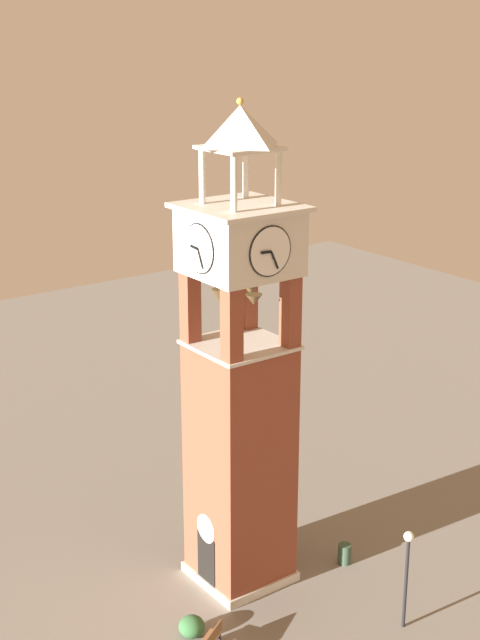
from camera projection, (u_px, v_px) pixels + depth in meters
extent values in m
plane|color=gray|center=(240.00, 575.00, 35.24)|extent=(80.00, 80.00, 0.00)
cube|color=brown|center=(240.00, 465.00, 33.79)|extent=(3.05, 3.05, 9.30)
cube|color=silver|center=(240.00, 571.00, 35.18)|extent=(3.25, 3.25, 0.35)
cube|color=black|center=(206.00, 562.00, 34.01)|extent=(1.10, 0.04, 2.20)
cylinder|color=silver|center=(206.00, 529.00, 33.58)|extent=(1.10, 0.04, 1.10)
cube|color=brown|center=(190.00, 308.00, 32.20)|extent=(0.56, 0.56, 2.65)
cube|color=brown|center=(232.00, 326.00, 30.29)|extent=(0.56, 0.56, 2.65)
cube|color=brown|center=(247.00, 296.00, 33.60)|extent=(0.56, 0.56, 2.65)
cube|color=brown|center=(291.00, 313.00, 31.69)|extent=(0.56, 0.56, 2.65)
cube|color=silver|center=(240.00, 345.00, 32.33)|extent=(3.21, 3.21, 0.12)
cone|color=brown|center=(254.00, 300.00, 31.30)|extent=(0.58, 0.58, 0.37)
cone|color=brown|center=(251.00, 291.00, 32.32)|extent=(0.47, 0.47, 0.50)
cone|color=brown|center=(220.00, 296.00, 31.71)|extent=(0.58, 0.58, 0.50)
cube|color=silver|center=(240.00, 242.00, 31.19)|extent=(3.29, 3.29, 2.22)
cylinder|color=white|center=(199.00, 249.00, 30.25)|extent=(1.69, 0.05, 1.69)
torus|color=black|center=(199.00, 249.00, 30.25)|extent=(1.71, 0.06, 1.71)
cube|color=black|center=(194.00, 247.00, 30.38)|extent=(0.43, 0.03, 0.11)
cube|color=black|center=(200.00, 259.00, 30.21)|extent=(0.33, 0.03, 0.64)
cylinder|color=white|center=(278.00, 235.00, 32.12)|extent=(1.69, 0.05, 1.69)
torus|color=black|center=(278.00, 235.00, 32.12)|extent=(1.71, 0.06, 1.71)
cube|color=black|center=(276.00, 234.00, 32.31)|extent=(0.43, 0.03, 0.11)
cube|color=black|center=(282.00, 244.00, 32.14)|extent=(0.33, 0.03, 0.64)
cylinder|color=white|center=(212.00, 233.00, 32.46)|extent=(0.05, 1.69, 1.69)
torus|color=black|center=(212.00, 233.00, 32.46)|extent=(0.06, 1.71, 1.71)
cube|color=black|center=(206.00, 233.00, 32.39)|extent=(0.03, 0.43, 0.11)
cube|color=black|center=(215.00, 241.00, 32.68)|extent=(0.03, 0.33, 0.64)
cylinder|color=white|center=(270.00, 251.00, 29.91)|extent=(0.05, 1.69, 1.69)
torus|color=black|center=(270.00, 251.00, 29.91)|extent=(0.06, 1.71, 1.71)
cube|color=black|center=(266.00, 252.00, 29.74)|extent=(0.03, 0.43, 0.11)
cube|color=black|center=(275.00, 260.00, 30.04)|extent=(0.03, 0.33, 0.64)
cube|color=silver|center=(240.00, 207.00, 30.82)|extent=(3.65, 3.65, 0.16)
cylinder|color=silver|center=(202.00, 177.00, 30.70)|extent=(0.22, 0.22, 1.83)
cylinder|color=silver|center=(234.00, 184.00, 29.31)|extent=(0.22, 0.22, 1.83)
cylinder|color=silver|center=(246.00, 171.00, 31.71)|extent=(0.22, 0.22, 1.83)
cylinder|color=silver|center=(278.00, 178.00, 30.32)|extent=(0.22, 0.22, 1.83)
cube|color=silver|center=(240.00, 148.00, 30.21)|extent=(2.25, 2.25, 0.12)
pyramid|color=silver|center=(240.00, 126.00, 29.98)|extent=(2.25, 2.25, 1.32)
sphere|color=#B79338|center=(240.00, 101.00, 29.74)|extent=(0.24, 0.24, 0.24)
cube|color=brown|center=(211.00, 639.00, 30.47)|extent=(0.86, 1.40, 0.44)
cube|color=#2D2D33|center=(215.00, 638.00, 31.33)|extent=(0.38, 0.27, 0.42)
cylinder|color=black|center=(406.00, 584.00, 31.72)|extent=(0.12, 0.12, 3.40)
sphere|color=#F9EFCC|center=(409.00, 537.00, 31.14)|extent=(0.36, 0.36, 0.36)
cylinder|color=#38513D|center=(344.00, 554.00, 35.91)|extent=(0.52, 0.52, 0.80)
ellipsoid|color=#336638|center=(192.00, 626.00, 31.64)|extent=(0.91, 0.91, 0.75)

